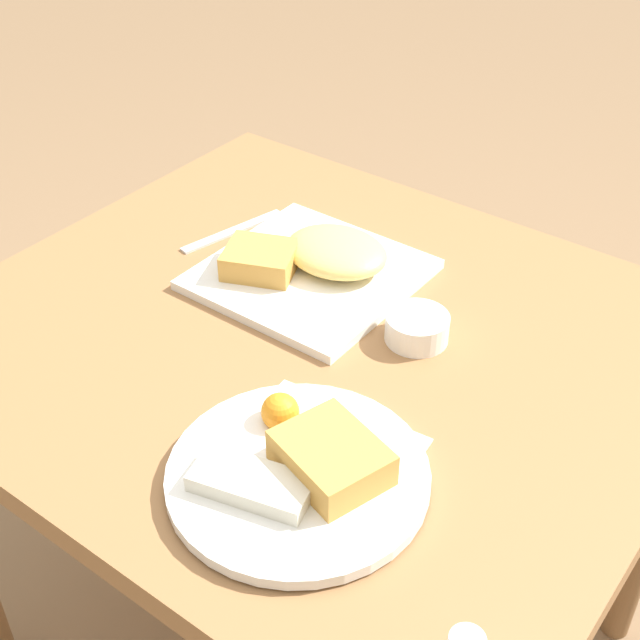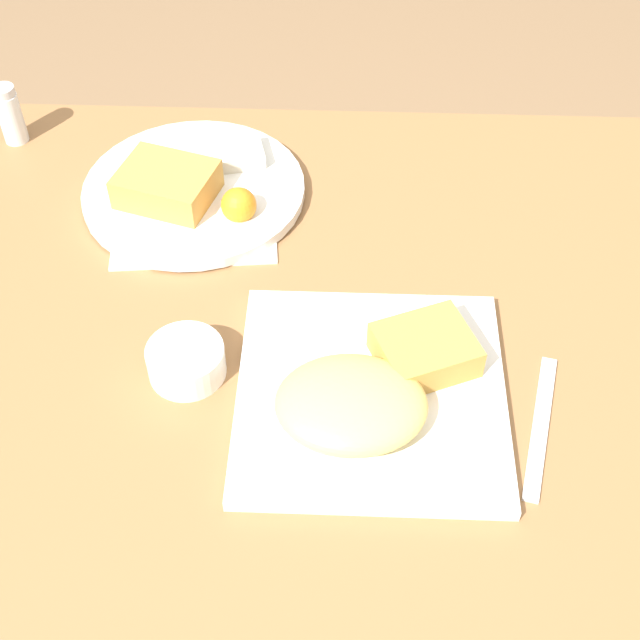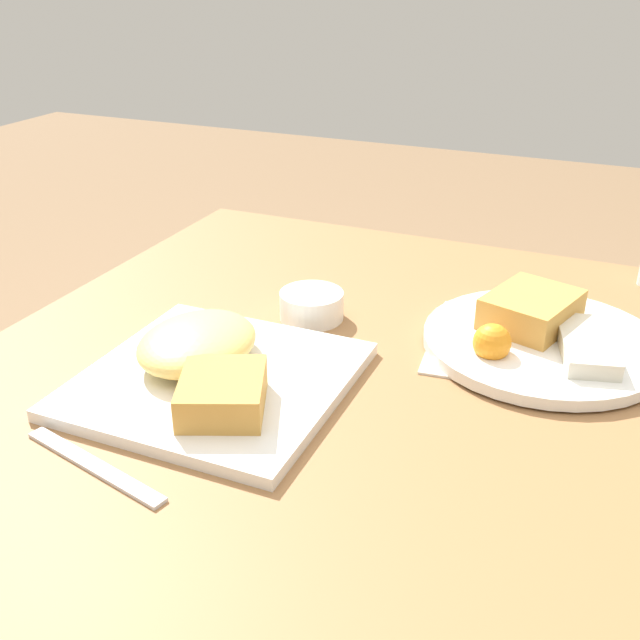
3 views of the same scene
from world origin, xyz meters
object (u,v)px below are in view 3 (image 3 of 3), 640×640
(plate_oval_far, at_px, (541,335))
(butter_knife, at_px, (94,466))
(sauce_ramekin, at_px, (312,305))
(plate_square_near, at_px, (210,367))

(plate_oval_far, height_order, butter_knife, plate_oval_far)
(sauce_ramekin, relative_size, butter_knife, 0.46)
(plate_oval_far, xyz_separation_m, sauce_ramekin, (0.03, -0.29, 0.00))
(sauce_ramekin, xyz_separation_m, butter_knife, (0.37, -0.06, -0.02))
(plate_oval_far, relative_size, sauce_ramekin, 3.43)
(plate_oval_far, bearing_deg, plate_square_near, -54.63)
(plate_square_near, relative_size, sauce_ramekin, 3.35)
(sauce_ramekin, bearing_deg, plate_oval_far, 96.61)
(plate_oval_far, relative_size, butter_knife, 1.57)
(sauce_ramekin, bearing_deg, butter_knife, -8.93)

